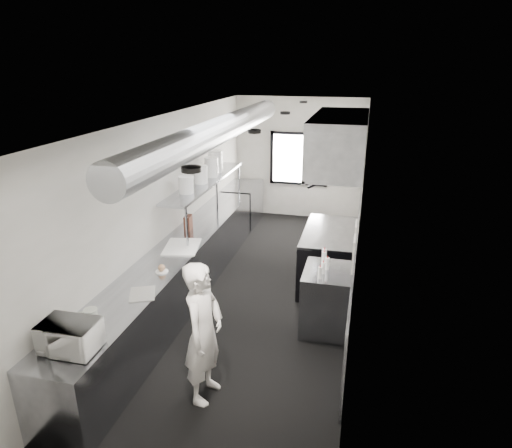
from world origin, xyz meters
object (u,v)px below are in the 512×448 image
Objects in this scene: knife_block at (188,223)px; plate_stack_b at (201,175)px; prep_counter at (178,275)px; plate_stack_d at (215,161)px; squeeze_bottle_e at (324,256)px; exhaust_hood at (339,142)px; deli_tub_a at (91,314)px; squeeze_bottle_c at (327,264)px; bottle_station at (326,300)px; line_cook at (204,333)px; range at (328,257)px; deli_tub_b at (80,318)px; squeeze_bottle_b at (323,268)px; cutting_board at (182,247)px; far_work_table at (243,204)px; squeeze_bottle_a at (320,273)px; squeeze_bottle_d at (324,258)px; plate_stack_c at (211,167)px; plate_stack_a at (186,185)px; small_plate at (162,272)px; pass_shelf at (206,182)px; microwave at (70,336)px.

plate_stack_b reaches higher than knife_block.
plate_stack_d is (-0.08, 2.12, 1.32)m from prep_counter.
prep_counter is at bearing -178.64° from squeeze_bottle_e.
exhaust_hood is 14.38× the size of deli_tub_a.
squeeze_bottle_c is at bearing 37.56° from deli_tub_a.
line_cook is at bearing -125.09° from bottle_station.
range is 4.10m from deli_tub_b.
plate_stack_d is 3.44m from squeeze_bottle_b.
line_cook is 2.49× the size of cutting_board.
squeeze_bottle_a reaches higher than far_work_table.
line_cook is at bearing -120.21° from squeeze_bottle_d.
plate_stack_d reaches higher than squeeze_bottle_d.
plate_stack_c is 2.13× the size of squeeze_bottle_a.
deli_tub_b is (-1.32, -0.25, 0.13)m from line_cook.
knife_block reaches higher than deli_tub_a.
squeeze_bottle_c is (2.35, -2.29, -0.79)m from plate_stack_d.
plate_stack_a is 2.60m from squeeze_bottle_c.
knife_block reaches higher than squeeze_bottle_e.
line_cook is at bearing -58.76° from prep_counter.
range is 10.46× the size of deli_tub_a.
plate_stack_b is at bearing 95.43° from small_plate.
far_work_table is at bearing 87.27° from plate_stack_d.
pass_shelf is 0.88m from knife_block.
squeeze_bottle_e is (2.29, -2.07, -0.77)m from plate_stack_d.
small_plate is at bearing -171.04° from squeeze_bottle_a.
line_cook is 6.01× the size of plate_stack_a.
microwave is at bearing -93.84° from small_plate.
deli_tub_a is at bearing 102.85° from microwave.
plate_stack_a is at bearing -73.37° from knife_block.
plate_stack_c reaches higher than range.
small_plate is 1.68m from plate_stack_a.
knife_block reaches higher than range.
squeeze_bottle_e is (2.33, -0.74, -0.02)m from knife_block.
prep_counter is 2.20m from plate_stack_c.
range is at bearing 54.38° from deli_tub_b.
plate_stack_a reaches higher than squeeze_bottle_a.
prep_counter is 9.12× the size of cutting_board.
plate_stack_c reaches higher than squeeze_bottle_a.
plate_stack_b is (-1.19, 3.17, 0.90)m from line_cook.
knife_block is 2.47m from squeeze_bottle_d.
range is 4.38m from microwave.
deli_tub_b is 0.65× the size of squeeze_bottle_e.
cutting_board is (-2.18, -1.15, -1.48)m from exhaust_hood.
squeeze_bottle_c reaches higher than small_plate.
exhaust_hood is 2.06m from squeeze_bottle_b.
range is at bearing 28.47° from cutting_board.
exhaust_hood reaches higher than microwave.
range is 2.57m from plate_stack_b.
far_work_table is (0.04, 2.20, -1.09)m from pass_shelf.
plate_stack_c is at bearing 88.85° from microwave.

